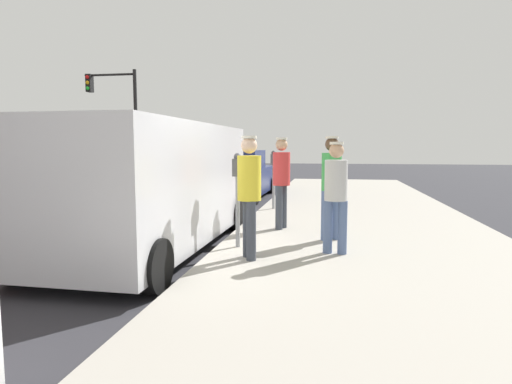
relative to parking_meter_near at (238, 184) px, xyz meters
The scene contains 11 objects.
ground_plane 1.97m from the parking_meter_near, 149.09° to the right, with size 80.00×80.00×0.00m, color #2D2D33.
sidewalk_slab 2.55m from the parking_meter_near, 20.61° to the right, with size 5.00×32.00×0.15m, color #9E998E.
parking_meter_near is the anchor object (origin of this frame).
parking_meter_far 4.41m from the parking_meter_near, 90.00° to the left, with size 0.14×0.18×1.52m.
pedestrian_in_red 1.76m from the parking_meter_near, 72.96° to the left, with size 0.34×0.35×1.80m.
pedestrian_in_yellow 0.77m from the parking_meter_near, 65.29° to the right, with size 0.34×0.34×1.77m.
pedestrian_in_green 1.68m from the parking_meter_near, 28.15° to the left, with size 0.34×0.34×1.80m.
pedestrian_in_gray 1.56m from the parking_meter_near, ahead, with size 0.36×0.34×1.69m.
parked_van 1.50m from the parking_meter_near, behind, with size 2.21×5.24×2.15m.
parked_sedan_ahead 8.03m from the parking_meter_near, 102.03° to the left, with size 2.01×4.43×1.65m.
traffic_light_corner 14.48m from the parking_meter_near, 124.51° to the left, with size 2.48×0.42×5.20m.
Camera 1 is at (2.82, -5.96, 1.77)m, focal length 30.40 mm.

